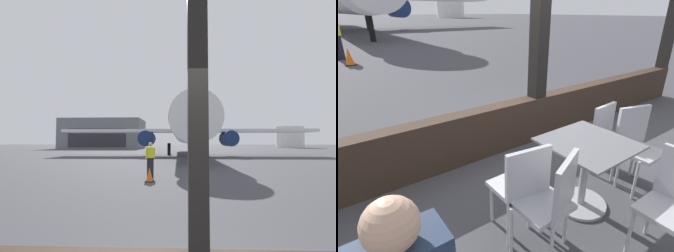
% 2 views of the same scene
% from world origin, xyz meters
% --- Properties ---
extents(window_frame, '(7.86, 0.24, 3.90)m').
position_xyz_m(window_frame, '(0.00, 0.00, 1.36)').
color(window_frame, '#38281E').
rests_on(window_frame, ground).
extents(dining_table, '(0.77, 0.77, 0.73)m').
position_xyz_m(dining_table, '(-0.70, -1.50, 0.42)').
color(dining_table, slate).
rests_on(dining_table, ground).
extents(cafe_chair_window_left, '(0.44, 0.44, 0.90)m').
position_xyz_m(cafe_chair_window_left, '(-1.45, -1.43, 0.54)').
color(cafe_chair_window_left, '#B2B2B7').
rests_on(cafe_chair_window_left, ground).
extents(cafe_chair_window_right, '(0.41, 0.41, 0.86)m').
position_xyz_m(cafe_chair_window_right, '(0.03, -1.27, 0.52)').
color(cafe_chair_window_right, '#B2B2B7').
rests_on(cafe_chair_window_right, ground).
extents(cafe_chair_aisle_right, '(0.48, 0.48, 0.92)m').
position_xyz_m(cafe_chair_aisle_right, '(0.06, -1.58, 0.54)').
color(cafe_chair_aisle_right, '#B2B2B7').
rests_on(cafe_chair_aisle_right, ground).
extents(cafe_chair_side_extra, '(0.50, 0.50, 0.92)m').
position_xyz_m(cafe_chair_side_extra, '(-1.40, -1.73, 0.55)').
color(cafe_chair_side_extra, '#B2B2B7').
rests_on(cafe_chair_side_extra, ground).
extents(traffic_cone, '(0.36, 0.36, 0.65)m').
position_xyz_m(traffic_cone, '(-1.48, 8.61, 0.31)').
color(traffic_cone, orange).
rests_on(traffic_cone, ground).
extents(fuel_storage_tank, '(7.87, 7.87, 6.26)m').
position_xyz_m(fuel_storage_tank, '(33.37, 74.18, 3.13)').
color(fuel_storage_tank, white).
rests_on(fuel_storage_tank, ground).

